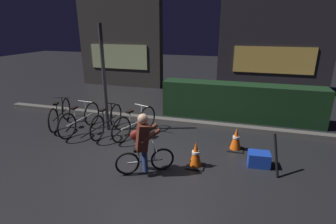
{
  "coord_description": "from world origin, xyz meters",
  "views": [
    {
      "loc": [
        1.76,
        -4.81,
        2.82
      ],
      "look_at": [
        0.2,
        0.6,
        0.9
      ],
      "focal_mm": 27.47,
      "sensor_mm": 36.0,
      "label": 1
    }
  ],
  "objects_px": {
    "parked_bike_leftmost": "(60,114)",
    "closed_umbrella": "(276,155)",
    "blue_crate": "(259,159)",
    "street_post": "(104,80)",
    "cyclist": "(143,143)",
    "traffic_cone_far": "(236,139)",
    "parked_bike_left_mid": "(80,119)",
    "parked_bike_center_right": "(135,123)",
    "traffic_cone_near": "(196,155)",
    "parked_bike_center_left": "(107,121)"
  },
  "relations": [
    {
      "from": "parked_bike_center_left",
      "to": "traffic_cone_far",
      "type": "height_order",
      "value": "parked_bike_center_left"
    },
    {
      "from": "street_post",
      "to": "traffic_cone_near",
      "type": "relative_size",
      "value": 5.06
    },
    {
      "from": "street_post",
      "to": "traffic_cone_far",
      "type": "distance_m",
      "value": 3.72
    },
    {
      "from": "parked_bike_left_mid",
      "to": "traffic_cone_far",
      "type": "bearing_deg",
      "value": -85.05
    },
    {
      "from": "traffic_cone_far",
      "to": "cyclist",
      "type": "bearing_deg",
      "value": -139.09
    },
    {
      "from": "parked_bike_left_mid",
      "to": "cyclist",
      "type": "height_order",
      "value": "cyclist"
    },
    {
      "from": "parked_bike_leftmost",
      "to": "blue_crate",
      "type": "distance_m",
      "value": 5.55
    },
    {
      "from": "traffic_cone_near",
      "to": "cyclist",
      "type": "height_order",
      "value": "cyclist"
    },
    {
      "from": "parked_bike_center_right",
      "to": "parked_bike_left_mid",
      "type": "bearing_deg",
      "value": 113.82
    },
    {
      "from": "parked_bike_center_left",
      "to": "traffic_cone_near",
      "type": "height_order",
      "value": "parked_bike_center_left"
    },
    {
      "from": "parked_bike_left_mid",
      "to": "blue_crate",
      "type": "relative_size",
      "value": 3.94
    },
    {
      "from": "traffic_cone_far",
      "to": "traffic_cone_near",
      "type": "bearing_deg",
      "value": -127.19
    },
    {
      "from": "street_post",
      "to": "blue_crate",
      "type": "bearing_deg",
      "value": -12.63
    },
    {
      "from": "parked_bike_center_right",
      "to": "blue_crate",
      "type": "bearing_deg",
      "value": -84.49
    },
    {
      "from": "blue_crate",
      "to": "parked_bike_center_right",
      "type": "bearing_deg",
      "value": 167.03
    },
    {
      "from": "parked_bike_leftmost",
      "to": "cyclist",
      "type": "bearing_deg",
      "value": -135.64
    },
    {
      "from": "parked_bike_left_mid",
      "to": "closed_umbrella",
      "type": "distance_m",
      "value": 5.01
    },
    {
      "from": "parked_bike_center_left",
      "to": "traffic_cone_far",
      "type": "xyz_separation_m",
      "value": [
        3.4,
        -0.05,
        -0.08
      ]
    },
    {
      "from": "cyclist",
      "to": "blue_crate",
      "type": "bearing_deg",
      "value": -8.44
    },
    {
      "from": "parked_bike_left_mid",
      "to": "parked_bike_leftmost",
      "type": "bearing_deg",
      "value": 78.81
    },
    {
      "from": "cyclist",
      "to": "closed_umbrella",
      "type": "distance_m",
      "value": 2.6
    },
    {
      "from": "traffic_cone_near",
      "to": "traffic_cone_far",
      "type": "relative_size",
      "value": 1.0
    },
    {
      "from": "street_post",
      "to": "closed_umbrella",
      "type": "height_order",
      "value": "street_post"
    },
    {
      "from": "street_post",
      "to": "traffic_cone_near",
      "type": "distance_m",
      "value": 3.25
    },
    {
      "from": "traffic_cone_far",
      "to": "parked_bike_left_mid",
      "type": "bearing_deg",
      "value": -179.3
    },
    {
      "from": "traffic_cone_far",
      "to": "cyclist",
      "type": "height_order",
      "value": "cyclist"
    },
    {
      "from": "parked_bike_left_mid",
      "to": "closed_umbrella",
      "type": "bearing_deg",
      "value": -95.13
    },
    {
      "from": "blue_crate",
      "to": "cyclist",
      "type": "xyz_separation_m",
      "value": [
        -2.23,
        -0.89,
        0.48
      ]
    },
    {
      "from": "parked_bike_left_mid",
      "to": "parked_bike_center_right",
      "type": "distance_m",
      "value": 1.57
    },
    {
      "from": "street_post",
      "to": "parked_bike_left_mid",
      "type": "height_order",
      "value": "street_post"
    },
    {
      "from": "parked_bike_leftmost",
      "to": "parked_bike_center_left",
      "type": "relative_size",
      "value": 0.97
    },
    {
      "from": "traffic_cone_near",
      "to": "closed_umbrella",
      "type": "relative_size",
      "value": 0.67
    },
    {
      "from": "parked_bike_center_right",
      "to": "cyclist",
      "type": "distance_m",
      "value": 1.84
    },
    {
      "from": "parked_bike_center_right",
      "to": "closed_umbrella",
      "type": "height_order",
      "value": "closed_umbrella"
    },
    {
      "from": "parked_bike_center_right",
      "to": "traffic_cone_far",
      "type": "xyz_separation_m",
      "value": [
        2.6,
        -0.1,
        -0.09
      ]
    },
    {
      "from": "parked_bike_leftmost",
      "to": "parked_bike_center_right",
      "type": "relative_size",
      "value": 1.0
    },
    {
      "from": "parked_bike_leftmost",
      "to": "blue_crate",
      "type": "relative_size",
      "value": 3.71
    },
    {
      "from": "traffic_cone_far",
      "to": "closed_umbrella",
      "type": "bearing_deg",
      "value": -48.12
    },
    {
      "from": "blue_crate",
      "to": "closed_umbrella",
      "type": "height_order",
      "value": "closed_umbrella"
    },
    {
      "from": "parked_bike_center_left",
      "to": "traffic_cone_far",
      "type": "distance_m",
      "value": 3.4
    },
    {
      "from": "street_post",
      "to": "parked_bike_left_mid",
      "type": "relative_size",
      "value": 1.65
    },
    {
      "from": "street_post",
      "to": "cyclist",
      "type": "height_order",
      "value": "street_post"
    },
    {
      "from": "parked_bike_center_left",
      "to": "cyclist",
      "type": "xyz_separation_m",
      "value": [
        1.66,
        -1.55,
        0.28
      ]
    },
    {
      "from": "parked_bike_center_right",
      "to": "blue_crate",
      "type": "height_order",
      "value": "parked_bike_center_right"
    },
    {
      "from": "parked_bike_left_mid",
      "to": "traffic_cone_far",
      "type": "xyz_separation_m",
      "value": [
        4.16,
        0.05,
        -0.09
      ]
    },
    {
      "from": "street_post",
      "to": "parked_bike_center_left",
      "type": "bearing_deg",
      "value": -62.29
    },
    {
      "from": "street_post",
      "to": "cyclist",
      "type": "bearing_deg",
      "value": -45.05
    },
    {
      "from": "street_post",
      "to": "cyclist",
      "type": "relative_size",
      "value": 2.3
    },
    {
      "from": "parked_bike_center_left",
      "to": "closed_umbrella",
      "type": "xyz_separation_m",
      "value": [
        4.17,
        -0.92,
        0.06
      ]
    },
    {
      "from": "parked_bike_leftmost",
      "to": "closed_umbrella",
      "type": "relative_size",
      "value": 1.92
    }
  ]
}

